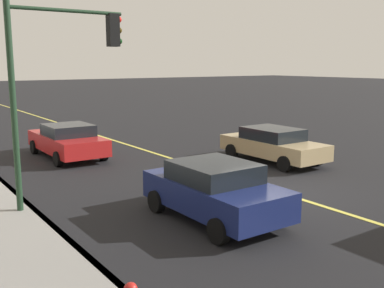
{
  "coord_description": "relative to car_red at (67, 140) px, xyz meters",
  "views": [
    {
      "loc": [
        -9.81,
        10.05,
        3.96
      ],
      "look_at": [
        0.49,
        2.84,
        1.73
      ],
      "focal_mm": 42.58,
      "sensor_mm": 36.0,
      "label": 1
    }
  ],
  "objects": [
    {
      "name": "traffic_light_mast",
      "position": [
        -6.64,
        2.53,
        3.08
      ],
      "size": [
        0.28,
        3.17,
        5.62
      ],
      "color": "#1E3823",
      "rests_on": "ground"
    },
    {
      "name": "ground",
      "position": [
        -8.85,
        -3.46,
        -0.73
      ],
      "size": [
        200.0,
        200.0,
        0.0
      ],
      "primitive_type": "plane",
      "color": "black"
    },
    {
      "name": "curb_edge",
      "position": [
        -8.85,
        3.38,
        -0.66
      ],
      "size": [
        80.0,
        0.16,
        0.15
      ],
      "primitive_type": "cube",
      "color": "slate",
      "rests_on": "ground"
    },
    {
      "name": "car_tan",
      "position": [
        -5.66,
        -6.52,
        -0.01
      ],
      "size": [
        4.6,
        2.0,
        1.39
      ],
      "color": "tan",
      "rests_on": "ground"
    },
    {
      "name": "car_navy",
      "position": [
        -9.79,
        -0.32,
        0.04
      ],
      "size": [
        4.08,
        2.09,
        1.49
      ],
      "color": "navy",
      "rests_on": "ground"
    },
    {
      "name": "car_red",
      "position": [
        0.0,
        0.0,
        0.0
      ],
      "size": [
        4.77,
        2.12,
        1.43
      ],
      "color": "red",
      "rests_on": "ground"
    },
    {
      "name": "lane_stripe_center",
      "position": [
        -8.85,
        -3.46,
        -0.73
      ],
      "size": [
        80.0,
        0.16,
        0.01
      ],
      "primitive_type": "cube",
      "color": "#D8CC4C",
      "rests_on": "ground"
    }
  ]
}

